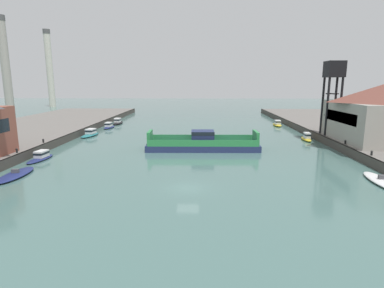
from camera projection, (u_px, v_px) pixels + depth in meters
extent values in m
plane|color=#476B66|center=(188.00, 188.00, 34.89)|extent=(400.00, 400.00, 0.00)
cube|color=#423D38|center=(51.00, 145.00, 55.09)|extent=(0.30, 140.00, 1.45)
cube|color=#423D38|center=(338.00, 147.00, 53.61)|extent=(0.30, 140.00, 1.45)
cube|color=navy|center=(203.00, 146.00, 54.84)|extent=(19.84, 6.08, 1.10)
cube|color=#2D8947|center=(202.00, 138.00, 57.35)|extent=(18.94, 0.51, 1.10)
cube|color=#2D8947|center=(203.00, 143.00, 51.90)|extent=(18.94, 0.51, 1.10)
cube|color=navy|center=(203.00, 137.00, 54.51)|extent=(4.01, 3.20, 2.29)
cube|color=black|center=(203.00, 133.00, 54.35)|extent=(4.05, 3.24, 0.60)
cube|color=#2D8947|center=(256.00, 137.00, 54.43)|extent=(0.58, 3.98, 2.20)
cube|color=#2D8947|center=(150.00, 137.00, 54.60)|extent=(0.58, 3.98, 2.20)
ellipsoid|color=white|center=(381.00, 181.00, 36.46)|extent=(2.61, 7.87, 0.52)
cube|color=#4C4C51|center=(382.00, 177.00, 36.36)|extent=(0.79, 0.44, 0.50)
ellipsoid|color=#237075|center=(90.00, 135.00, 68.49)|extent=(3.16, 7.02, 0.50)
cube|color=silver|center=(91.00, 131.00, 68.82)|extent=(1.90, 2.56, 1.09)
cube|color=black|center=(91.00, 131.00, 68.79)|extent=(1.95, 2.63, 0.33)
ellipsoid|color=yellow|center=(306.00, 139.00, 63.51)|extent=(1.75, 5.27, 0.54)
cube|color=silver|center=(307.00, 135.00, 62.96)|extent=(1.14, 1.87, 1.15)
cube|color=black|center=(307.00, 135.00, 62.93)|extent=(1.17, 1.92, 0.35)
ellipsoid|color=yellow|center=(277.00, 125.00, 84.73)|extent=(2.15, 5.88, 0.58)
cube|color=silver|center=(278.00, 122.00, 84.14)|extent=(1.45, 2.08, 1.04)
cube|color=black|center=(278.00, 122.00, 84.12)|extent=(1.50, 2.13, 0.31)
ellipsoid|color=navy|center=(109.00, 127.00, 80.69)|extent=(2.41, 6.07, 0.44)
cube|color=silver|center=(108.00, 124.00, 80.10)|extent=(1.52, 2.18, 1.14)
cube|color=black|center=(108.00, 124.00, 80.07)|extent=(1.56, 2.24, 0.34)
ellipsoid|color=navy|center=(16.00, 175.00, 39.16)|extent=(2.59, 7.42, 0.46)
cube|color=#4C4C51|center=(15.00, 171.00, 39.06)|extent=(0.89, 0.41, 0.50)
ellipsoid|color=navy|center=(40.00, 159.00, 47.42)|extent=(2.42, 6.29, 0.36)
cube|color=silver|center=(41.00, 154.00, 47.73)|extent=(1.51, 2.26, 1.02)
cube|color=black|center=(41.00, 153.00, 47.70)|extent=(1.55, 2.32, 0.31)
ellipsoid|color=black|center=(118.00, 123.00, 89.04)|extent=(2.43, 7.07, 0.54)
cube|color=silver|center=(118.00, 120.00, 88.36)|extent=(1.64, 2.49, 1.16)
cube|color=black|center=(118.00, 120.00, 88.33)|extent=(1.68, 2.57, 0.35)
cube|color=gray|center=(379.00, 122.00, 54.31)|extent=(13.72, 16.97, 6.87)
pyramid|color=brown|center=(383.00, 93.00, 53.33)|extent=(13.72, 16.97, 3.09)
cube|color=black|center=(341.00, 117.00, 54.35)|extent=(0.08, 11.88, 1.92)
cylinder|color=black|center=(322.00, 106.00, 62.29)|extent=(0.44, 0.44, 11.23)
cylinder|color=black|center=(335.00, 106.00, 62.22)|extent=(0.44, 0.44, 11.23)
cylinder|color=black|center=(327.00, 107.00, 59.83)|extent=(0.44, 0.44, 11.23)
cylinder|color=black|center=(340.00, 107.00, 59.76)|extent=(0.44, 0.44, 11.23)
cube|color=black|center=(330.00, 115.00, 61.35)|extent=(2.51, 0.20, 0.20)
cube|color=black|center=(330.00, 115.00, 61.35)|extent=(0.20, 2.51, 0.20)
cube|color=black|center=(332.00, 94.00, 60.54)|extent=(2.51, 0.20, 0.20)
cube|color=black|center=(332.00, 94.00, 60.54)|extent=(0.20, 2.51, 0.20)
cube|color=black|center=(334.00, 69.00, 59.62)|extent=(3.26, 3.26, 3.09)
cylinder|color=black|center=(17.00, 151.00, 45.75)|extent=(0.28, 0.28, 0.55)
sphere|color=black|center=(17.00, 149.00, 45.70)|extent=(0.32, 0.32, 0.32)
cylinder|color=black|center=(372.00, 154.00, 44.14)|extent=(0.28, 0.28, 0.55)
sphere|color=black|center=(372.00, 152.00, 44.08)|extent=(0.32, 0.32, 0.32)
cylinder|color=black|center=(43.00, 141.00, 53.42)|extent=(0.28, 0.28, 0.55)
sphere|color=black|center=(43.00, 140.00, 53.37)|extent=(0.32, 0.32, 0.32)
cylinder|color=black|center=(345.00, 143.00, 52.22)|extent=(0.28, 0.28, 0.55)
sphere|color=black|center=(345.00, 141.00, 52.17)|extent=(0.32, 0.32, 0.32)
cylinder|color=beige|center=(50.00, 69.00, 146.96)|extent=(2.96, 2.96, 36.03)
cylinder|color=#4C4C4C|center=(46.00, 31.00, 143.62)|extent=(3.20, 3.20, 2.00)
cylinder|color=#9E998E|center=(5.00, 65.00, 119.51)|extent=(3.16, 3.16, 36.66)
cylinder|color=#4C4C4C|center=(0.00, 18.00, 116.11)|extent=(3.42, 3.42, 2.00)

